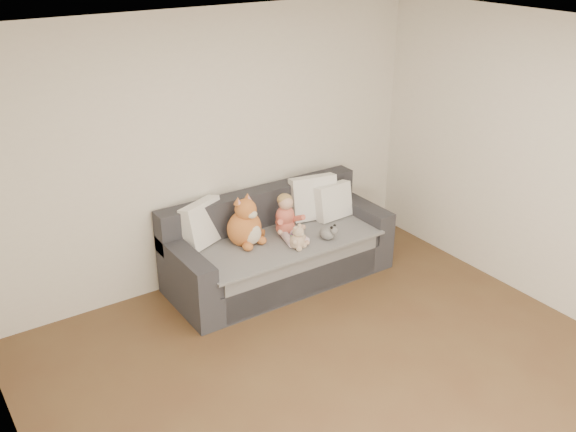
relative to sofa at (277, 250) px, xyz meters
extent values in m
plane|color=brown|center=(-0.44, -2.06, -0.31)|extent=(5.00, 5.00, 0.00)
plane|color=white|center=(-0.44, -2.06, 2.29)|extent=(5.00, 5.00, 0.00)
plane|color=silver|center=(-0.44, 0.44, 0.99)|extent=(4.50, 0.00, 4.50)
plane|color=silver|center=(-2.69, -2.06, 0.99)|extent=(0.00, 5.00, 5.00)
cube|color=#26252A|center=(0.00, -0.04, -0.16)|extent=(2.20, 0.90, 0.30)
cube|color=#26252A|center=(0.00, -0.07, 0.07)|extent=(1.90, 0.80, 0.15)
cube|color=#26252A|center=(0.00, 0.31, 0.34)|extent=(2.20, 0.20, 0.40)
cube|color=#26252A|center=(-1.00, -0.04, 0.14)|extent=(0.20, 0.90, 0.30)
cube|color=#26252A|center=(1.00, -0.04, 0.14)|extent=(0.20, 0.90, 0.30)
cube|color=gray|center=(0.00, -0.09, 0.15)|extent=(1.85, 0.88, 0.02)
cube|color=gray|center=(0.00, -0.48, -0.08)|extent=(1.70, 0.02, 0.41)
cube|color=white|center=(-0.67, 0.25, 0.37)|extent=(0.50, 0.37, 0.43)
cube|color=white|center=(0.54, 0.14, 0.38)|extent=(0.51, 0.31, 0.46)
cube|color=white|center=(0.70, 0.02, 0.34)|extent=(0.41, 0.20, 0.37)
ellipsoid|color=#D75E4B|center=(0.08, -0.03, 0.24)|extent=(0.20, 0.17, 0.17)
ellipsoid|color=#D75E4B|center=(0.08, -0.02, 0.36)|extent=(0.19, 0.16, 0.21)
ellipsoid|color=#DBAA8C|center=(0.08, -0.03, 0.50)|extent=(0.14, 0.14, 0.14)
ellipsoid|color=tan|center=(0.08, -0.01, 0.52)|extent=(0.15, 0.15, 0.12)
cylinder|color=#D75E4B|center=(-0.02, -0.07, 0.34)|extent=(0.13, 0.20, 0.13)
cylinder|color=#D75E4B|center=(0.17, -0.10, 0.34)|extent=(0.09, 0.20, 0.13)
ellipsoid|color=#DBAA8C|center=(-0.06, -0.15, 0.27)|extent=(0.05, 0.05, 0.05)
ellipsoid|color=#DBAA8C|center=(0.19, -0.18, 0.27)|extent=(0.05, 0.05, 0.05)
cylinder|color=#E5B2C6|center=(0.00, -0.19, 0.20)|extent=(0.14, 0.26, 0.09)
cylinder|color=#E5B2C6|center=(0.11, -0.21, 0.20)|extent=(0.08, 0.25, 0.09)
ellipsoid|color=#DBAA8C|center=(-0.03, -0.31, 0.19)|extent=(0.06, 0.08, 0.04)
ellipsoid|color=#DBAA8C|center=(0.11, -0.33, 0.19)|extent=(0.06, 0.08, 0.04)
ellipsoid|color=#C7612C|center=(-0.35, 0.03, 0.32)|extent=(0.34, 0.29, 0.36)
ellipsoid|color=beige|center=(-0.32, -0.08, 0.29)|extent=(0.18, 0.08, 0.20)
ellipsoid|color=#C7612C|center=(-0.34, 0.01, 0.52)|extent=(0.20, 0.20, 0.20)
ellipsoid|color=beige|center=(-0.32, -0.08, 0.49)|extent=(0.10, 0.06, 0.07)
cone|color=#C7612C|center=(-0.41, 0.03, 0.62)|extent=(0.10, 0.10, 0.07)
cone|color=pink|center=(-0.41, 0.01, 0.61)|extent=(0.06, 0.06, 0.04)
cone|color=#C7612C|center=(-0.29, 0.06, 0.62)|extent=(0.10, 0.10, 0.07)
cone|color=pink|center=(-0.29, 0.04, 0.61)|extent=(0.06, 0.06, 0.04)
ellipsoid|color=#C7612C|center=(-0.40, -0.12, 0.20)|extent=(0.10, 0.12, 0.08)
ellipsoid|color=#C7612C|center=(-0.23, -0.08, 0.20)|extent=(0.10, 0.12, 0.08)
cylinder|color=#C7612C|center=(-0.20, 0.11, 0.20)|extent=(0.20, 0.21, 0.08)
ellipsoid|color=tan|center=(0.01, -0.33, 0.23)|extent=(0.15, 0.13, 0.15)
ellipsoid|color=tan|center=(0.01, -0.34, 0.34)|extent=(0.11, 0.11, 0.11)
ellipsoid|color=tan|center=(-0.03, -0.35, 0.38)|extent=(0.04, 0.04, 0.04)
ellipsoid|color=tan|center=(0.04, -0.32, 0.38)|extent=(0.04, 0.04, 0.04)
ellipsoid|color=beige|center=(0.03, -0.38, 0.32)|extent=(0.04, 0.04, 0.04)
ellipsoid|color=tan|center=(-0.05, -0.38, 0.26)|extent=(0.06, 0.06, 0.06)
ellipsoid|color=tan|center=(0.08, -0.32, 0.26)|extent=(0.06, 0.06, 0.06)
ellipsoid|color=tan|center=(-0.01, -0.39, 0.19)|extent=(0.06, 0.06, 0.06)
ellipsoid|color=tan|center=(0.06, -0.36, 0.19)|extent=(0.06, 0.06, 0.06)
ellipsoid|color=white|center=(0.35, -0.33, 0.22)|extent=(0.13, 0.17, 0.12)
ellipsoid|color=white|center=(0.38, -0.41, 0.27)|extent=(0.08, 0.08, 0.08)
ellipsoid|color=black|center=(0.35, -0.41, 0.31)|extent=(0.03, 0.03, 0.03)
ellipsoid|color=black|center=(0.40, -0.39, 0.31)|extent=(0.03, 0.03, 0.03)
cylinder|color=#6C389A|center=(0.07, -0.20, 0.21)|extent=(0.07, 0.07, 0.08)
cone|color=green|center=(0.07, -0.20, 0.26)|extent=(0.07, 0.07, 0.03)
cylinder|color=green|center=(0.02, -0.21, 0.21)|extent=(0.02, 0.02, 0.06)
cylinder|color=green|center=(0.11, -0.19, 0.21)|extent=(0.02, 0.02, 0.06)
camera|label=1|loc=(-3.03, -4.72, 2.95)|focal=40.00mm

